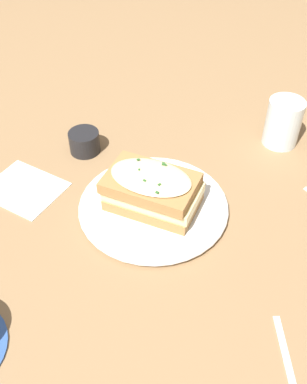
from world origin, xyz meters
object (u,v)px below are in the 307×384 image
(dinner_plate, at_px, (154,206))
(condiment_pot, at_px, (84,142))
(water_glass, at_px, (283,122))
(napkin, at_px, (24,188))
(sandwich, at_px, (152,190))

(dinner_plate, relative_size, condiment_pot, 4.29)
(dinner_plate, distance_m, water_glass, 0.31)
(dinner_plate, xyz_separation_m, napkin, (-0.23, -0.03, -0.01))
(dinner_plate, bearing_deg, water_glass, 58.09)
(condiment_pot, bearing_deg, napkin, -110.16)
(sandwich, bearing_deg, water_glass, 58.01)
(dinner_plate, relative_size, napkin, 1.94)
(water_glass, bearing_deg, dinner_plate, -121.91)
(napkin, bearing_deg, water_glass, 37.15)
(condiment_pot, bearing_deg, sandwich, -29.82)
(sandwich, xyz_separation_m, napkin, (-0.23, -0.03, -0.04))
(napkin, bearing_deg, dinner_plate, 8.68)
(sandwich, xyz_separation_m, condiment_pot, (-0.18, 0.10, -0.02))
(napkin, bearing_deg, condiment_pot, 69.84)
(water_glass, distance_m, condiment_pot, 0.38)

